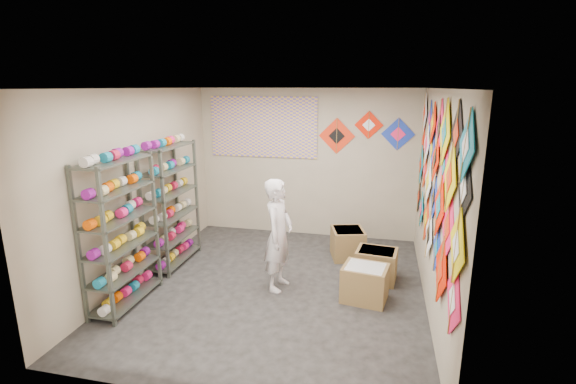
% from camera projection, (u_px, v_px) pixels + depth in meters
% --- Properties ---
extents(ground, '(4.50, 4.50, 0.00)m').
position_uv_depth(ground, '(276.00, 286.00, 5.84)').
color(ground, black).
extents(room_walls, '(4.50, 4.50, 4.50)m').
position_uv_depth(room_walls, '(275.00, 172.00, 5.44)').
color(room_walls, tan).
rests_on(room_walls, ground).
extents(shelf_rack_front, '(0.40, 1.10, 1.90)m').
position_uv_depth(shelf_rack_front, '(121.00, 233.00, 5.18)').
color(shelf_rack_front, '#4C5147').
rests_on(shelf_rack_front, ground).
extents(shelf_rack_back, '(0.40, 1.10, 1.90)m').
position_uv_depth(shelf_rack_back, '(171.00, 205.00, 6.41)').
color(shelf_rack_back, '#4C5147').
rests_on(shelf_rack_back, ground).
extents(string_spools, '(0.12, 2.36, 0.12)m').
position_uv_depth(string_spools, '(148.00, 211.00, 5.78)').
color(string_spools, '#FF1D73').
rests_on(string_spools, ground).
extents(kite_wall_display, '(0.05, 4.25, 2.01)m').
position_uv_depth(kite_wall_display, '(436.00, 180.00, 4.91)').
color(kite_wall_display, '#FF1C59').
rests_on(kite_wall_display, room_walls).
extents(back_wall_kites, '(1.66, 0.02, 0.77)m').
position_uv_depth(back_wall_kites, '(364.00, 133.00, 7.26)').
color(back_wall_kites, red).
rests_on(back_wall_kites, room_walls).
extents(poster, '(2.00, 0.01, 1.10)m').
position_uv_depth(poster, '(263.00, 127.00, 7.63)').
color(poster, '#6451B1').
rests_on(poster, room_walls).
extents(shopkeeper, '(0.66, 0.51, 1.55)m').
position_uv_depth(shopkeeper, '(279.00, 235.00, 5.64)').
color(shopkeeper, beige).
rests_on(shopkeeper, ground).
extents(carton_a, '(0.63, 0.55, 0.47)m').
position_uv_depth(carton_a, '(365.00, 283.00, 5.43)').
color(carton_a, olive).
rests_on(carton_a, ground).
extents(carton_b, '(0.61, 0.52, 0.46)m').
position_uv_depth(carton_b, '(376.00, 265.00, 5.99)').
color(carton_b, olive).
rests_on(carton_b, ground).
extents(carton_c, '(0.62, 0.66, 0.48)m').
position_uv_depth(carton_c, '(348.00, 243.00, 6.79)').
color(carton_c, olive).
rests_on(carton_c, ground).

